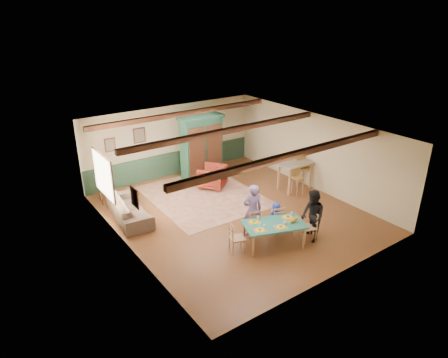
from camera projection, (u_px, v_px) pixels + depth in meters
floor at (234, 213)px, 12.67m from camera, size 8.00×8.00×0.00m
wall_back at (172, 141)px, 15.14m from camera, size 7.00×0.02×2.70m
wall_left at (126, 203)px, 10.28m from camera, size 0.02×8.00×2.70m
wall_right at (315, 152)px, 13.99m from camera, size 0.02×8.00×2.70m
ceiling at (235, 131)px, 11.60m from camera, size 7.00×8.00×0.02m
wainscot_back at (173, 163)px, 15.48m from camera, size 6.95×0.03×0.90m
ceiling_beam_front at (290, 156)px, 9.91m from camera, size 6.95×0.16×0.16m
ceiling_beam_mid at (227, 131)px, 11.94m from camera, size 6.95×0.16×0.16m
ceiling_beam_back at (184, 113)px, 13.90m from camera, size 6.95×0.16×0.16m
window_left at (103, 175)px, 11.50m from camera, size 0.06×1.60×1.30m
picture_left_wall at (135, 197)px, 9.69m from camera, size 0.04×0.42×0.52m
picture_back_a at (139, 135)px, 14.26m from camera, size 0.45×0.04×0.55m
picture_back_b at (110, 145)px, 13.73m from camera, size 0.38×0.04×0.48m
dining_table at (274, 235)px, 10.80m from camera, size 1.83×1.38×0.68m
dining_chair_far_left at (253, 222)px, 11.25m from camera, size 0.49×0.50×0.86m
dining_chair_far_right at (277, 219)px, 11.43m from camera, size 0.49×0.50×0.86m
dining_chair_end_left at (237, 237)px, 10.50m from camera, size 0.50×0.49×0.86m
dining_chair_end_right at (309, 226)px, 11.03m from camera, size 0.50×0.49×0.86m
person_man at (253, 210)px, 11.17m from camera, size 0.66×0.54×1.55m
person_woman at (312, 216)px, 10.93m from camera, size 0.77×0.87×1.49m
person_child at (276, 217)px, 11.48m from camera, size 0.51×0.42×0.90m
cat at (293, 220)px, 10.68m from camera, size 0.35×0.23×0.16m
place_setting_near_left at (260, 229)px, 10.32m from camera, size 0.43×0.37×0.11m
place_setting_near_center at (281, 226)px, 10.47m from camera, size 0.43×0.37×0.11m
place_setting_far_left at (254, 220)px, 10.72m from camera, size 0.43×0.37×0.11m
place_setting_far_right at (288, 216)px, 10.97m from camera, size 0.43×0.37×0.11m
area_rug at (204, 196)px, 13.81m from camera, size 3.51×4.14×0.01m
armoire at (202, 147)px, 14.96m from camera, size 1.70×0.70×2.39m
armchair at (212, 177)px, 14.35m from camera, size 1.24×1.25×0.82m
sofa at (129, 209)px, 12.23m from camera, size 1.12×2.33×0.66m
end_table at (107, 194)px, 13.31m from camera, size 0.50×0.50×0.56m
table_lamp at (105, 179)px, 13.10m from camera, size 0.31×0.31×0.51m
counter_table at (295, 176)px, 14.16m from camera, size 1.21×0.72×1.00m
bar_stool_left at (298, 181)px, 13.72m from camera, size 0.38×0.41×1.01m
bar_stool_right at (304, 172)px, 14.29m from camera, size 0.46×0.50×1.19m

